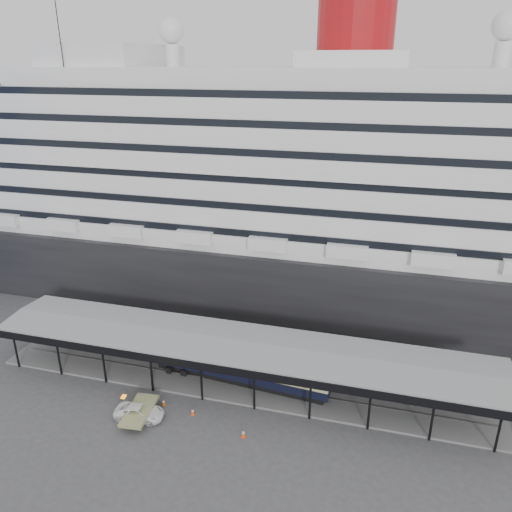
{
  "coord_description": "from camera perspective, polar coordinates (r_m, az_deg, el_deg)",
  "views": [
    {
      "loc": [
        14.26,
        -39.94,
        33.86
      ],
      "look_at": [
        1.13,
        8.0,
        14.22
      ],
      "focal_mm": 35.0,
      "sensor_mm": 36.0,
      "label": 1
    }
  ],
  "objects": [
    {
      "name": "ground",
      "position": [
        54.27,
        -3.54,
        -17.09
      ],
      "size": [
        200.0,
        200.0,
        0.0
      ],
      "primitive_type": "plane",
      "color": "#3C3C3F",
      "rests_on": "ground"
    },
    {
      "name": "traffic_cone_mid",
      "position": [
        53.7,
        -7.25,
        -17.23
      ],
      "size": [
        0.43,
        0.43,
        0.74
      ],
      "rotation": [
        0.0,
        0.0,
        0.16
      ],
      "color": "#F2490D",
      "rests_on": "ground"
    },
    {
      "name": "platform_canopy",
      "position": [
        56.7,
        -1.94,
        -12.19
      ],
      "size": [
        56.0,
        9.18,
        5.3
      ],
      "color": "slate",
      "rests_on": "ground"
    },
    {
      "name": "traffic_cone_right",
      "position": [
        50.81,
        -1.46,
        -19.62
      ],
      "size": [
        0.5,
        0.5,
        0.82
      ],
      "rotation": [
        0.0,
        0.0,
        0.21
      ],
      "color": "#F5440D",
      "rests_on": "ground"
    },
    {
      "name": "pullman_carriage",
      "position": [
        56.63,
        -1.89,
        -12.11
      ],
      "size": [
        20.79,
        4.53,
        20.26
      ],
      "rotation": [
        0.0,
        0.0,
        -0.09
      ],
      "color": "black",
      "rests_on": "ground"
    },
    {
      "name": "port_truck",
      "position": [
        54.02,
        -13.17,
        -16.98
      ],
      "size": [
        5.19,
        2.75,
        1.39
      ],
      "primitive_type": "imported",
      "rotation": [
        0.0,
        0.0,
        1.66
      ],
      "color": "white",
      "rests_on": "ground"
    },
    {
      "name": "traffic_cone_left",
      "position": [
        55.36,
        -10.51,
        -16.11
      ],
      "size": [
        0.42,
        0.42,
        0.7
      ],
      "rotation": [
        0.0,
        0.0,
        0.18
      ],
      "color": "orange",
      "rests_on": "ground"
    },
    {
      "name": "cruise_ship",
      "position": [
        74.96,
        4.11,
        9.57
      ],
      "size": [
        130.0,
        30.0,
        43.9
      ],
      "color": "black",
      "rests_on": "ground"
    }
  ]
}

